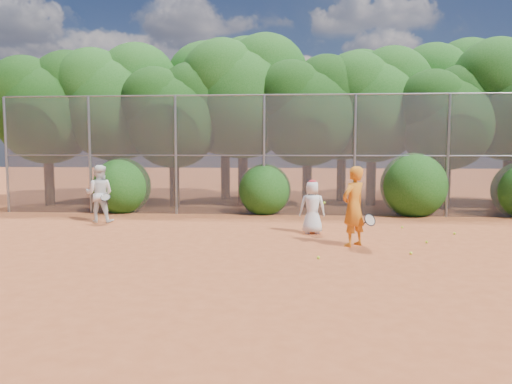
{
  "coord_description": "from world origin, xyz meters",
  "views": [
    {
      "loc": [
        0.01,
        -10.68,
        2.35
      ],
      "look_at": [
        -1.0,
        2.5,
        1.1
      ],
      "focal_mm": 35.0,
      "sensor_mm": 36.0,
      "label": 1
    }
  ],
  "objects": [
    {
      "name": "ball_4",
      "position": [
        4.22,
        2.61,
        0.03
      ],
      "size": [
        0.07,
        0.07,
        0.07
      ],
      "primitive_type": "sphere",
      "color": "#C7EF2B",
      "rests_on": "ground"
    },
    {
      "name": "tree_1",
      "position": [
        -6.94,
        8.54,
        4.16
      ],
      "size": [
        4.64,
        4.03,
        6.35
      ],
      "color": "black",
      "rests_on": "ground"
    },
    {
      "name": "tree_5",
      "position": [
        3.06,
        9.04,
        4.05
      ],
      "size": [
        4.51,
        3.92,
        6.17
      ],
      "color": "black",
      "rests_on": "ground"
    },
    {
      "name": "bush_1",
      "position": [
        -1.0,
        6.3,
        0.9
      ],
      "size": [
        1.8,
        1.8,
        1.8
      ],
      "primitive_type": "sphere",
      "color": "#184B12",
      "rests_on": "ground"
    },
    {
      "name": "tree_0",
      "position": [
        -9.44,
        8.04,
        3.93
      ],
      "size": [
        4.38,
        3.81,
        6.0
      ],
      "color": "black",
      "rests_on": "ground"
    },
    {
      "name": "player_teen",
      "position": [
        0.5,
        2.52,
        0.71
      ],
      "size": [
        0.72,
        0.49,
        1.44
      ],
      "rotation": [
        0.0,
        0.0,
        3.2
      ],
      "color": "white",
      "rests_on": "ground"
    },
    {
      "name": "player_white",
      "position": [
        -5.89,
        3.98,
        0.87
      ],
      "size": [
        0.9,
        0.78,
        1.75
      ],
      "rotation": [
        0.0,
        0.0,
        3.19
      ],
      "color": "white",
      "rests_on": "ground"
    },
    {
      "name": "fence_back",
      "position": [
        -0.12,
        6.0,
        2.05
      ],
      "size": [
        20.05,
        0.09,
        4.03
      ],
      "color": "gray",
      "rests_on": "ground"
    },
    {
      "name": "tree_10",
      "position": [
        -2.93,
        11.05,
        4.63
      ],
      "size": [
        5.15,
        4.48,
        7.06
      ],
      "color": "black",
      "rests_on": "ground"
    },
    {
      "name": "ball_2",
      "position": [
        3.19,
        1.37,
        0.03
      ],
      "size": [
        0.07,
        0.07,
        0.07
      ],
      "primitive_type": "sphere",
      "color": "#C7EF2B",
      "rests_on": "ground"
    },
    {
      "name": "tree_4",
      "position": [
        0.55,
        8.24,
        3.76
      ],
      "size": [
        4.19,
        3.64,
        5.73
      ],
      "color": "black",
      "rests_on": "ground"
    },
    {
      "name": "ball_3",
      "position": [
        0.52,
        -0.51,
        0.03
      ],
      "size": [
        0.07,
        0.07,
        0.07
      ],
      "primitive_type": "sphere",
      "color": "#C7EF2B",
      "rests_on": "ground"
    },
    {
      "name": "tree_6",
      "position": [
        5.55,
        8.03,
        3.47
      ],
      "size": [
        3.86,
        3.36,
        5.29
      ],
      "color": "black",
      "rests_on": "ground"
    },
    {
      "name": "ground",
      "position": [
        0.0,
        0.0,
        0.0
      ],
      "size": [
        80.0,
        80.0,
        0.0
      ],
      "primitive_type": "plane",
      "color": "#A54B25",
      "rests_on": "ground"
    },
    {
      "name": "tree_2",
      "position": [
        -4.45,
        7.83,
        3.58
      ],
      "size": [
        3.99,
        3.47,
        5.47
      ],
      "color": "black",
      "rests_on": "ground"
    },
    {
      "name": "tree_3",
      "position": [
        -1.94,
        8.84,
        4.4
      ],
      "size": [
        4.89,
        4.26,
        6.7
      ],
      "color": "black",
      "rests_on": "ground"
    },
    {
      "name": "player_yellow",
      "position": [
        1.39,
        0.92,
        0.93
      ],
      "size": [
        0.92,
        0.79,
        1.86
      ],
      "rotation": [
        0.0,
        0.0,
        3.92
      ],
      "color": "orange",
      "rests_on": "ground"
    },
    {
      "name": "tree_12",
      "position": [
        6.56,
        11.24,
        4.51
      ],
      "size": [
        5.02,
        4.37,
        6.88
      ],
      "color": "black",
      "rests_on": "ground"
    },
    {
      "name": "ball_0",
      "position": [
        2.53,
        0.08,
        0.03
      ],
      "size": [
        0.07,
        0.07,
        0.07
      ],
      "primitive_type": "sphere",
      "color": "#C7EF2B",
      "rests_on": "ground"
    },
    {
      "name": "bush_0",
      "position": [
        -6.0,
        6.3,
        1.0
      ],
      "size": [
        2.0,
        2.0,
        2.0
      ],
      "primitive_type": "sphere",
      "color": "#184B12",
      "rests_on": "ground"
    },
    {
      "name": "bush_2",
      "position": [
        4.0,
        6.3,
        1.1
      ],
      "size": [
        2.2,
        2.2,
        2.2
      ],
      "primitive_type": "sphere",
      "color": "#184B12",
      "rests_on": "ground"
    },
    {
      "name": "tree_11",
      "position": [
        2.06,
        10.64,
        4.16
      ],
      "size": [
        4.64,
        4.03,
        6.35
      ],
      "color": "black",
      "rests_on": "ground"
    },
    {
      "name": "ball_1",
      "position": [
        3.07,
        3.52,
        0.03
      ],
      "size": [
        0.07,
        0.07,
        0.07
      ],
      "primitive_type": "sphere",
      "color": "#C7EF2B",
      "rests_on": "ground"
    },
    {
      "name": "tree_9",
      "position": [
        -7.94,
        10.84,
        4.34
      ],
      "size": [
        4.83,
        4.2,
        6.62
      ],
      "color": "black",
      "rests_on": "ground"
    }
  ]
}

